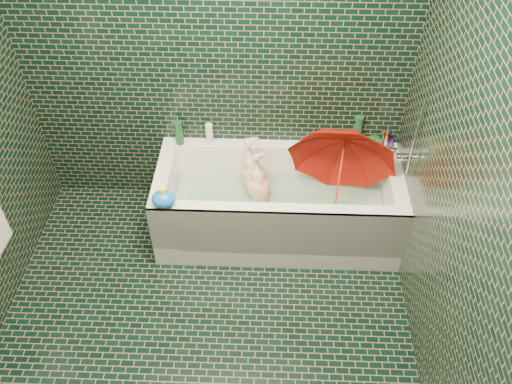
{
  "coord_description": "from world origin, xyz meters",
  "views": [
    {
      "loc": [
        0.4,
        -1.71,
        3.02
      ],
      "look_at": [
        0.3,
        0.82,
        0.57
      ],
      "focal_mm": 38.0,
      "sensor_mm": 36.0,
      "label": 1
    }
  ],
  "objects_px": {
    "umbrella": "(340,176)",
    "bathtub": "(278,211)",
    "rubber_duck": "(363,143)",
    "bath_toy": "(163,199)",
    "child": "(260,194)"
  },
  "relations": [
    {
      "from": "bathtub",
      "to": "child",
      "type": "height_order",
      "value": "bathtub"
    },
    {
      "from": "child",
      "to": "bathtub",
      "type": "bearing_deg",
      "value": 46.9
    },
    {
      "from": "child",
      "to": "umbrella",
      "type": "height_order",
      "value": "umbrella"
    },
    {
      "from": "bathtub",
      "to": "bath_toy",
      "type": "distance_m",
      "value": 0.89
    },
    {
      "from": "bathtub",
      "to": "rubber_duck",
      "type": "xyz_separation_m",
      "value": [
        0.6,
        0.33,
        0.38
      ]
    },
    {
      "from": "bathtub",
      "to": "bath_toy",
      "type": "relative_size",
      "value": 10.41
    },
    {
      "from": "child",
      "to": "bath_toy",
      "type": "distance_m",
      "value": 0.77
    },
    {
      "from": "bathtub",
      "to": "rubber_duck",
      "type": "distance_m",
      "value": 0.78
    },
    {
      "from": "child",
      "to": "umbrella",
      "type": "bearing_deg",
      "value": 59.1
    },
    {
      "from": "bath_toy",
      "to": "rubber_duck",
      "type": "bearing_deg",
      "value": 31.17
    },
    {
      "from": "child",
      "to": "umbrella",
      "type": "distance_m",
      "value": 0.62
    },
    {
      "from": "bathtub",
      "to": "umbrella",
      "type": "xyz_separation_m",
      "value": [
        0.4,
        -0.05,
        0.4
      ]
    },
    {
      "from": "bathtub",
      "to": "bath_toy",
      "type": "height_order",
      "value": "bath_toy"
    },
    {
      "from": "bath_toy",
      "to": "umbrella",
      "type": "bearing_deg",
      "value": 18.4
    },
    {
      "from": "umbrella",
      "to": "bathtub",
      "type": "bearing_deg",
      "value": -174.19
    }
  ]
}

